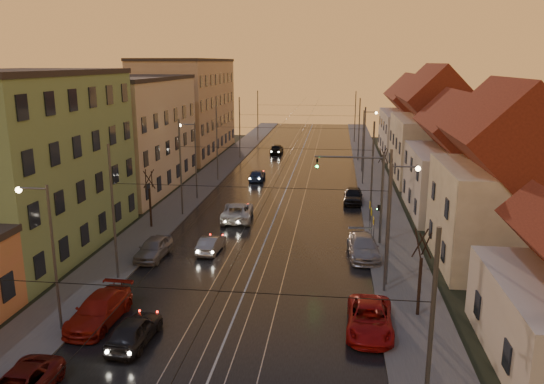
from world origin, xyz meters
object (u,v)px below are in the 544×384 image
at_px(driving_car_2, 237,211).
at_px(driving_car_1, 211,244).
at_px(street_lamp_0, 47,244).
at_px(parked_right_2, 353,195).
at_px(street_lamp_2, 193,153).
at_px(street_lamp_3, 366,135).
at_px(driving_car_0, 134,330).
at_px(driving_car_4, 277,149).
at_px(street_lamp_1, 395,213).
at_px(parked_right_1, 363,247).
at_px(driving_car_3, 257,175).
at_px(parked_left_2, 99,310).
at_px(traffic_light_mast, 369,187).
at_px(parked_right_0, 370,319).
at_px(parked_left_3, 154,248).

bearing_deg(driving_car_2, driving_car_1, 81.88).
distance_m(street_lamp_0, parked_right_2, 33.18).
distance_m(street_lamp_2, street_lamp_3, 24.24).
bearing_deg(street_lamp_0, driving_car_0, -8.46).
bearing_deg(driving_car_4, street_lamp_3, 134.77).
distance_m(driving_car_0, driving_car_4, 57.69).
distance_m(street_lamp_1, parked_right_1, 6.80).
relative_size(driving_car_1, parked_right_1, 0.72).
bearing_deg(driving_car_3, parked_right_2, 137.87).
distance_m(street_lamp_3, parked_right_1, 31.11).
height_order(driving_car_0, parked_left_2, parked_left_2).
bearing_deg(street_lamp_0, parked_left_2, 32.08).
height_order(driving_car_3, driving_car_4, driving_car_4).
xyz_separation_m(driving_car_2, driving_car_4, (-0.46, 35.70, -0.02)).
bearing_deg(traffic_light_mast, street_lamp_1, -82.09).
bearing_deg(driving_car_0, parked_right_0, -164.04).
bearing_deg(driving_car_2, parked_right_0, 113.93).
bearing_deg(driving_car_0, driving_car_3, -87.64).
height_order(driving_car_0, driving_car_2, driving_car_2).
height_order(driving_car_4, parked_right_2, parked_right_2).
bearing_deg(driving_car_2, driving_car_0, 81.76).
height_order(street_lamp_0, traffic_light_mast, street_lamp_0).
bearing_deg(driving_car_2, street_lamp_2, -54.07).
height_order(street_lamp_2, driving_car_2, street_lamp_2).
distance_m(street_lamp_2, driving_car_3, 11.86).
relative_size(street_lamp_0, driving_car_4, 1.76).
bearing_deg(parked_right_1, parked_right_0, -94.92).
bearing_deg(driving_car_2, parked_left_2, 73.86).
bearing_deg(driving_car_1, parked_left_3, 27.84).
xyz_separation_m(parked_left_2, parked_right_1, (14.80, 12.00, 0.00)).
relative_size(parked_left_3, parked_right_0, 0.85).
bearing_deg(street_lamp_1, parked_right_2, 95.11).
xyz_separation_m(street_lamp_1, parked_right_2, (-1.84, 20.57, -4.10)).
bearing_deg(driving_car_4, driving_car_3, 89.51).
height_order(parked_left_3, parked_right_1, parked_right_1).
xyz_separation_m(driving_car_1, driving_car_3, (-0.22, 24.96, 0.00)).
bearing_deg(parked_right_2, driving_car_4, 113.44).
height_order(parked_left_2, parked_right_0, parked_left_2).
bearing_deg(parked_right_0, parked_right_1, 91.37).
distance_m(street_lamp_2, parked_right_1, 22.70).
bearing_deg(street_lamp_0, driving_car_1, 67.24).
height_order(street_lamp_3, parked_left_3, street_lamp_3).
height_order(street_lamp_1, driving_car_3, street_lamp_1).
height_order(driving_car_4, parked_right_0, driving_car_4).
bearing_deg(parked_right_0, parked_right_2, 92.62).
xyz_separation_m(driving_car_2, parked_right_0, (10.69, -19.28, -0.07)).
bearing_deg(driving_car_3, driving_car_0, 86.51).
relative_size(street_lamp_1, parked_right_2, 1.74).
bearing_deg(parked_right_0, driving_car_0, -164.93).
bearing_deg(parked_right_0, street_lamp_2, 124.74).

